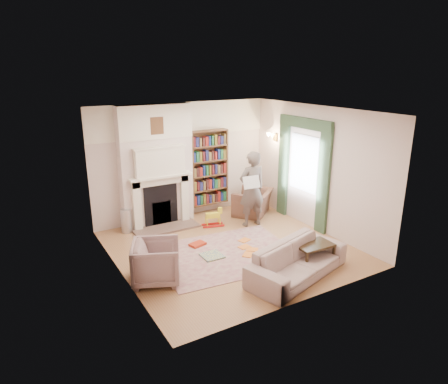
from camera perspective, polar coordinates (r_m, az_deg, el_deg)
floor at (r=8.33m, az=0.88°, el=-8.01°), size 4.50×4.50×0.00m
ceiling at (r=7.56m, az=0.98°, el=11.51°), size 4.50×4.50×0.00m
wall_back at (r=9.77m, az=-5.95°, el=4.45°), size 4.50×0.00×4.50m
wall_front at (r=6.12m, az=11.92°, el=-3.84°), size 4.50×0.00×4.50m
wall_left at (r=6.99m, az=-15.06°, el=-1.37°), size 0.00×4.50×4.50m
wall_right at (r=9.17m, az=13.06°, el=3.22°), size 0.00×4.50×4.50m
fireplace at (r=9.31m, az=-9.64°, el=3.56°), size 1.70×0.58×2.80m
bookcase at (r=9.98m, az=-2.20°, el=3.49°), size 1.00×0.24×1.85m
window at (r=9.43m, az=11.37°, el=4.04°), size 0.02×0.90×1.30m
curtain_left at (r=8.98m, az=14.04°, el=1.52°), size 0.07×0.32×2.40m
curtain_right at (r=9.98m, az=8.48°, el=3.45°), size 0.07×0.32×2.40m
pelmet at (r=9.23m, az=11.50°, el=9.63°), size 0.09×1.70×0.24m
wall_sconce at (r=10.05m, az=6.47°, el=7.70°), size 0.20×0.24×0.24m
rug at (r=8.07m, az=0.36°, el=-8.84°), size 2.89×2.33×0.01m
armchair_reading at (r=10.11m, az=4.13°, el=-1.47°), size 1.27×1.25×0.62m
armchair_left at (r=7.08m, az=-9.63°, el=-9.83°), size 1.05×1.04×0.73m
sofa at (r=7.29m, az=10.49°, el=-9.62°), size 2.22×1.35×0.61m
man_reading at (r=9.22m, az=3.99°, el=0.42°), size 0.67×0.47×1.78m
newspaper at (r=8.91m, az=3.94°, el=1.40°), size 0.41×0.14×0.27m
coffee_table at (r=7.73m, az=12.63°, el=-8.76°), size 0.71×0.47×0.45m
paraffin_heater at (r=9.26m, az=-13.78°, el=-4.01°), size 0.31×0.31×0.55m
rocking_horse at (r=9.34m, az=-1.60°, el=-3.63°), size 0.54×0.33×0.45m
board_game at (r=7.96m, az=-1.73°, el=-9.09°), size 0.41×0.41×0.03m
game_box_lid at (r=8.43m, az=-3.79°, el=-7.46°), size 0.37×0.29×0.05m
comic_annuals at (r=8.32m, az=3.33°, el=-7.94°), size 0.61×0.89×0.02m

